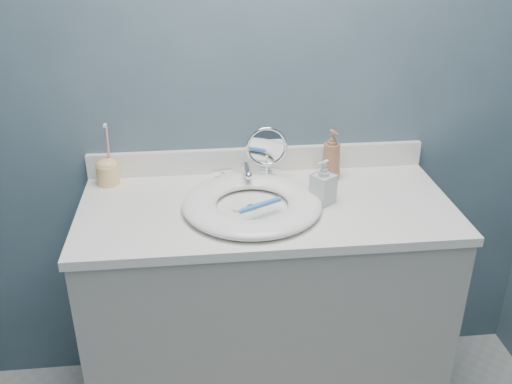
{
  "coord_description": "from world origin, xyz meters",
  "views": [
    {
      "loc": [
        -0.21,
        -0.66,
        1.75
      ],
      "look_at": [
        -0.04,
        0.94,
        0.94
      ],
      "focal_mm": 40.0,
      "sensor_mm": 36.0,
      "label": 1
    }
  ],
  "objects": [
    {
      "name": "toothbrush_holder",
      "position": [
        -0.53,
        1.18,
        0.93
      ],
      "size": [
        0.08,
        0.08,
        0.22
      ],
      "rotation": [
        0.0,
        0.0,
        0.42
      ],
      "color": "#FBCA7D",
      "rests_on": "countertop"
    },
    {
      "name": "countertop",
      "position": [
        0.0,
        0.97,
        0.86
      ],
      "size": [
        1.22,
        0.57,
        0.03
      ],
      "primitive_type": "cube",
      "color": "white",
      "rests_on": "vanity_cabinet"
    },
    {
      "name": "makeup_mirror",
      "position": [
        0.02,
        1.12,
        1.0
      ],
      "size": [
        0.14,
        0.08,
        0.21
      ],
      "rotation": [
        0.0,
        0.0,
        -0.0
      ],
      "color": "silver",
      "rests_on": "countertop"
    },
    {
      "name": "vanity_cabinet",
      "position": [
        0.0,
        0.97,
        0.42
      ],
      "size": [
        1.2,
        0.55,
        0.85
      ],
      "primitive_type": "cube",
      "color": "#A6A098",
      "rests_on": "ground"
    },
    {
      "name": "toothbrush_lying",
      "position": [
        -0.04,
        0.88,
        0.92
      ],
      "size": [
        0.16,
        0.09,
        0.02
      ],
      "rotation": [
        0.0,
        0.0,
        0.49
      ],
      "color": "#3D86D8",
      "rests_on": "basin"
    },
    {
      "name": "basin",
      "position": [
        -0.05,
        0.94,
        0.9
      ],
      "size": [
        0.45,
        0.45,
        0.04
      ],
      "primitive_type": null,
      "color": "white",
      "rests_on": "countertop"
    },
    {
      "name": "back_wall",
      "position": [
        0.0,
        1.25,
        1.2
      ],
      "size": [
        2.2,
        0.02,
        2.4
      ],
      "primitive_type": "cube",
      "color": "#415762",
      "rests_on": "ground"
    },
    {
      "name": "soap_bottle_amber",
      "position": [
        0.25,
        1.15,
        0.97
      ],
      "size": [
        0.09,
        0.09,
        0.18
      ],
      "primitive_type": "imported",
      "rotation": [
        0.0,
        0.0,
        0.34
      ],
      "color": "#9B6546",
      "rests_on": "countertop"
    },
    {
      "name": "faucet",
      "position": [
        -0.05,
        1.14,
        0.91
      ],
      "size": [
        0.25,
        0.13,
        0.07
      ],
      "color": "silver",
      "rests_on": "countertop"
    },
    {
      "name": "drain",
      "position": [
        -0.05,
        0.94,
        0.88
      ],
      "size": [
        0.04,
        0.04,
        0.01
      ],
      "primitive_type": "cylinder",
      "color": "silver",
      "rests_on": "countertop"
    },
    {
      "name": "soap_bottle_clear",
      "position": [
        0.18,
        0.97,
        0.95
      ],
      "size": [
        0.09,
        0.09,
        0.15
      ],
      "primitive_type": "imported",
      "rotation": [
        0.0,
        0.0,
        -0.94
      ],
      "color": "silver",
      "rests_on": "countertop"
    },
    {
      "name": "backsplash",
      "position": [
        0.0,
        1.24,
        0.93
      ],
      "size": [
        1.22,
        0.02,
        0.09
      ],
      "primitive_type": "cube",
      "color": "white",
      "rests_on": "countertop"
    }
  ]
}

